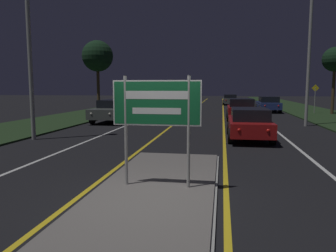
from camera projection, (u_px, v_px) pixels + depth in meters
The scene contains 22 objects.
ground_plane at pixel (151, 199), 6.63m from camera, with size 160.00×160.00×0.00m, color black.
median_island at pixel (157, 188), 7.24m from camera, with size 2.64×7.20×0.10m.
verge_left at pixel (92, 114), 27.76m from camera, with size 5.00×100.00×0.08m.
verge_right at pixel (331, 117), 24.68m from camera, with size 5.00×100.00×0.08m.
centre_line_yellow_left at pixel (191, 111), 31.37m from camera, with size 0.12×70.00×0.01m.
centre_line_yellow_right at pixel (223, 111), 30.88m from camera, with size 0.12×70.00×0.01m.
lane_line_white_left at pixel (164, 111), 31.80m from camera, with size 0.12×70.00×0.01m.
lane_line_white_right at pixel (252, 112), 30.44m from camera, with size 0.12×70.00×0.01m.
edge_line_white_left at pixel (134, 110), 32.29m from camera, with size 0.10×70.00×0.01m.
edge_line_white_right at pixel (286, 112), 29.96m from camera, with size 0.10×70.00×0.01m.
highway_sign at pixel (157, 109), 7.02m from camera, with size 1.93×0.07×2.41m.
streetlight_left_near at pixel (28, 12), 13.60m from camera, with size 0.45×0.45×8.94m.
streetlight_right_near at pixel (310, 37), 18.57m from camera, with size 0.44×0.44×8.45m.
car_receding_0 at pixel (249, 123), 14.25m from camera, with size 1.85×4.41×1.36m.
car_receding_1 at pixel (241, 109), 22.49m from camera, with size 1.93×4.12×1.49m.
car_receding_2 at pixel (268, 104), 29.87m from camera, with size 1.92×4.51×1.43m.
car_receding_3 at pixel (230, 99), 42.06m from camera, with size 1.88×4.19×1.35m.
car_approaching_0 at pixel (114, 110), 21.51m from camera, with size 1.97×4.77×1.44m.
car_approaching_1 at pixel (178, 103), 31.02m from camera, with size 1.97×4.45×1.45m.
warning_sign at pixel (315, 96), 27.32m from camera, with size 0.60×0.06×2.41m.
roadside_palm_left at pixel (98, 57), 26.40m from camera, with size 2.49×2.49×5.93m.
roadside_palm_right at pixel (335, 60), 26.32m from camera, with size 1.98×1.98×5.40m.
Camera 1 is at (1.39, -6.26, 2.26)m, focal length 35.00 mm.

